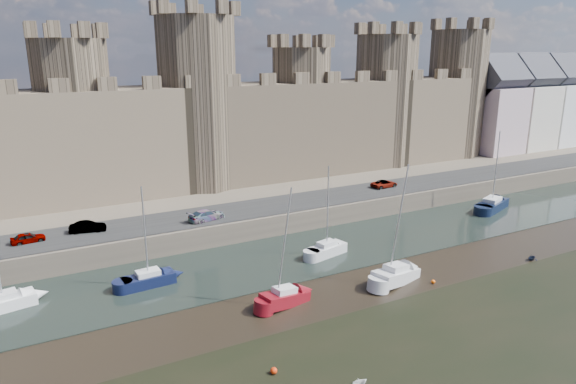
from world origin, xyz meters
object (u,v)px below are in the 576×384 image
at_px(car_3, 384,184).
at_px(car_0, 28,238).
at_px(sailboat_2, 327,249).
at_px(sailboat_0, 3,302).
at_px(sailboat_3, 492,204).
at_px(car_2, 207,215).
at_px(sailboat_1, 148,279).
at_px(car_1, 88,227).
at_px(sailboat_4, 285,297).
at_px(sailboat_5, 396,274).

bearing_deg(car_3, car_0, 85.92).
height_order(car_0, sailboat_2, sailboat_2).
bearing_deg(sailboat_0, car_0, 64.38).
bearing_deg(sailboat_3, car_3, 121.67).
bearing_deg(sailboat_2, car_2, 121.28).
relative_size(car_0, sailboat_1, 0.34).
relative_size(car_2, sailboat_0, 0.47).
xyz_separation_m(sailboat_0, sailboat_3, (58.89, 0.40, 0.08)).
height_order(car_0, car_1, car_1).
relative_size(sailboat_3, sailboat_4, 1.03).
xyz_separation_m(car_3, sailboat_3, (11.51, -8.98, -2.23)).
bearing_deg(car_3, car_1, 85.30).
relative_size(sailboat_1, sailboat_2, 0.98).
height_order(sailboat_4, sailboat_5, sailboat_5).
height_order(car_3, sailboat_2, sailboat_2).
bearing_deg(sailboat_5, car_3, 39.08).
distance_m(sailboat_2, sailboat_5, 8.84).
distance_m(car_2, sailboat_2, 14.22).
xyz_separation_m(car_2, sailboat_5, (12.11, -18.57, -2.33)).
height_order(car_0, sailboat_3, sailboat_3).
xyz_separation_m(car_0, sailboat_1, (9.46, -10.17, -2.28)).
xyz_separation_m(car_0, car_2, (18.17, -1.63, 0.09)).
distance_m(car_1, sailboat_4, 23.89).
bearing_deg(sailboat_4, car_1, 112.13).
bearing_deg(sailboat_3, sailboat_2, 165.85).
bearing_deg(sailboat_1, car_1, 105.38).
xyz_separation_m(sailboat_0, sailboat_5, (32.72, -11.24, 0.06)).
relative_size(car_3, sailboat_3, 0.37).
relative_size(car_1, sailboat_2, 0.38).
relative_size(car_0, sailboat_3, 0.30).
bearing_deg(sailboat_3, sailboat_5, -176.38).
xyz_separation_m(car_0, car_1, (5.70, 0.48, 0.06)).
xyz_separation_m(sailboat_2, sailboat_3, (28.48, 3.10, 0.03)).
bearing_deg(sailboat_1, car_2, 40.37).
distance_m(car_3, sailboat_2, 20.95).
distance_m(car_3, sailboat_4, 32.65).
bearing_deg(car_0, car_3, -95.54).
distance_m(car_0, sailboat_0, 9.57).
bearing_deg(car_3, sailboat_0, 96.59).
height_order(sailboat_2, sailboat_3, sailboat_3).
height_order(car_2, sailboat_1, sailboat_1).
relative_size(car_0, sailboat_5, 0.28).
bearing_deg(car_3, sailboat_2, 120.83).
bearing_deg(car_2, car_3, -100.35).
height_order(car_1, car_2, car_2).
bearing_deg(sailboat_5, sailboat_1, 138.78).
bearing_deg(car_1, sailboat_4, -134.37).
relative_size(car_0, car_2, 0.73).
xyz_separation_m(car_1, sailboat_5, (24.58, -20.68, -2.31)).
xyz_separation_m(car_0, sailboat_3, (56.45, -8.57, -2.22)).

